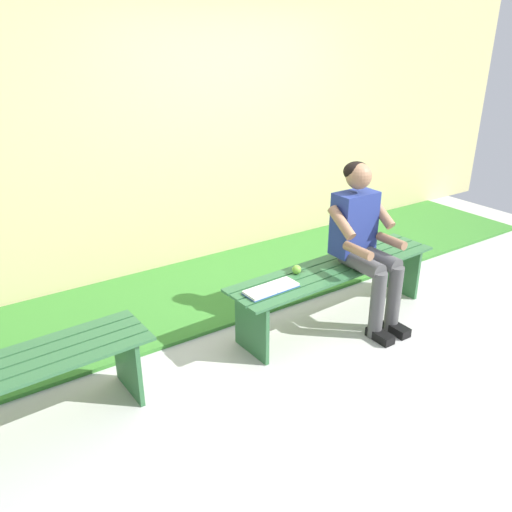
% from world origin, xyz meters
% --- Properties ---
extents(ground_plane, '(10.00, 7.00, 0.04)m').
position_xyz_m(ground_plane, '(1.23, 1.00, -0.02)').
color(ground_plane, '#B2B2AD').
extents(grass_strip, '(9.00, 1.32, 0.03)m').
position_xyz_m(grass_strip, '(1.23, -1.02, 0.01)').
color(grass_strip, '#387A2D').
rests_on(grass_strip, ground).
extents(brick_wall, '(9.50, 0.24, 2.82)m').
position_xyz_m(brick_wall, '(0.50, -1.84, 1.41)').
color(brick_wall, '#D1C684').
rests_on(brick_wall, ground).
extents(bench_near, '(1.92, 0.51, 0.48)m').
position_xyz_m(bench_near, '(0.00, 0.00, 0.37)').
color(bench_near, '#2D6038').
rests_on(bench_near, ground).
extents(person_seated, '(0.50, 0.69, 1.28)m').
position_xyz_m(person_seated, '(-0.18, 0.10, 0.71)').
color(person_seated, navy).
rests_on(person_seated, ground).
extents(apple, '(0.07, 0.07, 0.07)m').
position_xyz_m(apple, '(0.35, -0.07, 0.51)').
color(apple, '#72B738').
rests_on(apple, bench_near).
extents(book_open, '(0.42, 0.18, 0.02)m').
position_xyz_m(book_open, '(0.67, 0.05, 0.49)').
color(book_open, white).
rests_on(book_open, bench_near).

